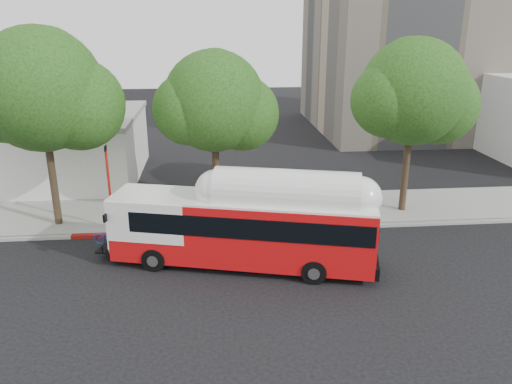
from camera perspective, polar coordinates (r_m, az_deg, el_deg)
The scene contains 10 objects.
ground at distance 21.14m, azimuth -1.39°, elevation -8.77°, with size 120.00×120.00×0.00m, color black.
sidewalk at distance 27.03m, azimuth -2.35°, elevation -2.23°, with size 60.00×5.00×0.15m, color gray.
curb_strip at distance 24.62m, azimuth -2.03°, elevation -4.40°, with size 60.00×0.30×0.15m, color gray.
red_curb_segment at distance 24.66m, azimuth -9.03°, elevation -4.60°, with size 10.00×0.32×0.16m, color maroon.
street_tree_left at distance 25.51m, azimuth -22.27°, elevation 10.30°, with size 6.67×5.80×9.74m.
street_tree_mid at distance 25.05m, azimuth -3.85°, elevation 9.89°, with size 5.75×5.00×8.62m.
street_tree_right at distance 26.99m, azimuth 18.33°, elevation 10.40°, with size 6.21×5.40×9.18m.
low_commercial_bldg at distance 35.91m, azimuth -26.09°, elevation 4.66°, with size 16.20×10.20×4.25m.
transit_bus at distance 20.76m, azimuth -1.36°, elevation -4.38°, with size 11.82×5.03×3.46m.
signal_pole at distance 24.98m, azimuth -16.41°, elevation 0.40°, with size 0.12×0.41×4.32m.
Camera 1 is at (-1.23, -18.67, 9.84)m, focal length 35.00 mm.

